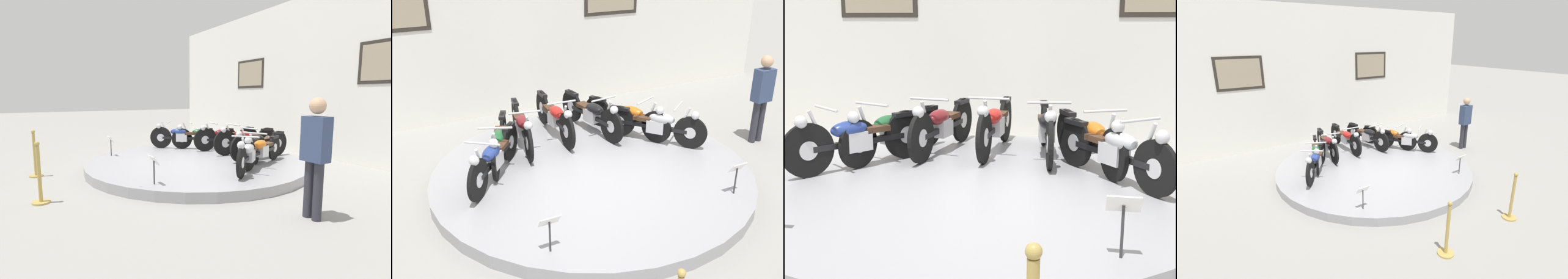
% 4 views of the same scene
% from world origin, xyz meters
% --- Properties ---
extents(ground_plane, '(60.00, 60.00, 0.00)m').
position_xyz_m(ground_plane, '(0.00, 0.00, 0.00)').
color(ground_plane, gray).
extents(display_platform, '(5.22, 5.22, 0.20)m').
position_xyz_m(display_platform, '(0.00, 0.00, 0.10)').
color(display_platform, '#99999E').
rests_on(display_platform, ground_plane).
extents(back_wall, '(14.00, 0.22, 4.58)m').
position_xyz_m(back_wall, '(0.00, 3.70, 2.29)').
color(back_wall, white).
rests_on(back_wall, ground_plane).
extents(motorcycle_blue, '(1.27, 1.60, 0.79)m').
position_xyz_m(motorcycle_blue, '(-1.53, 0.38, 0.58)').
color(motorcycle_blue, black).
rests_on(motorcycle_blue, display_platform).
extents(motorcycle_green, '(0.82, 1.82, 0.78)m').
position_xyz_m(motorcycle_green, '(-1.27, 0.95, 0.57)').
color(motorcycle_green, black).
rests_on(motorcycle_green, display_platform).
extents(motorcycle_maroon, '(0.55, 1.98, 0.80)m').
position_xyz_m(motorcycle_maroon, '(-0.71, 1.36, 0.59)').
color(motorcycle_maroon, black).
rests_on(motorcycle_maroon, display_platform).
extents(motorcycle_red, '(0.54, 2.02, 0.81)m').
position_xyz_m(motorcycle_red, '(-0.00, 1.51, 0.60)').
color(motorcycle_red, black).
rests_on(motorcycle_red, display_platform).
extents(motorcycle_black, '(0.54, 1.99, 0.80)m').
position_xyz_m(motorcycle_black, '(0.71, 1.36, 0.59)').
color(motorcycle_black, black).
rests_on(motorcycle_black, display_platform).
extents(motorcycle_orange, '(0.85, 1.80, 0.78)m').
position_xyz_m(motorcycle_orange, '(1.27, 0.95, 0.57)').
color(motorcycle_orange, black).
rests_on(motorcycle_orange, display_platform).
extents(motorcycle_silver, '(1.24, 1.58, 0.78)m').
position_xyz_m(motorcycle_silver, '(1.53, 0.37, 0.57)').
color(motorcycle_silver, black).
rests_on(motorcycle_silver, display_platform).
extents(info_placard_front_centre, '(0.26, 0.11, 0.51)m').
position_xyz_m(info_placard_front_centre, '(1.48, -1.71, 0.56)').
color(info_placard_front_centre, '#333338').
rests_on(info_placard_front_centre, display_platform).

